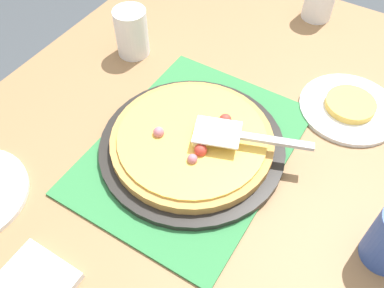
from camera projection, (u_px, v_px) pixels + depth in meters
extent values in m
plane|color=#3D4247|center=(192.00, 284.00, 1.46)|extent=(8.00, 8.00, 0.00)
cube|color=olive|center=(192.00, 154.00, 0.89)|extent=(1.40, 1.00, 0.03)
cube|color=olive|center=(182.00, 57.00, 1.67)|extent=(0.07, 0.07, 0.72)
cube|color=#2D753D|center=(192.00, 149.00, 0.87)|extent=(0.48, 0.36, 0.01)
cylinder|color=black|center=(192.00, 146.00, 0.86)|extent=(0.38, 0.38, 0.01)
cylinder|color=#B78442|center=(192.00, 141.00, 0.85)|extent=(0.33, 0.33, 0.02)
cylinder|color=#EAB747|center=(192.00, 137.00, 0.84)|extent=(0.30, 0.30, 0.01)
sphere|color=red|center=(225.00, 120.00, 0.86)|extent=(0.03, 0.03, 0.03)
sphere|color=#B76675|center=(230.00, 126.00, 0.85)|extent=(0.02, 0.02, 0.02)
sphere|color=#E5CC7F|center=(219.00, 135.00, 0.83)|extent=(0.02, 0.02, 0.02)
sphere|color=red|center=(201.00, 150.00, 0.81)|extent=(0.03, 0.03, 0.03)
sphere|color=#B76675|center=(192.00, 159.00, 0.80)|extent=(0.02, 0.02, 0.02)
sphere|color=#E5CC7F|center=(199.00, 142.00, 0.82)|extent=(0.03, 0.03, 0.03)
sphere|color=#B76675|center=(159.00, 132.00, 0.84)|extent=(0.02, 0.02, 0.02)
cylinder|color=white|center=(349.00, 108.00, 0.94)|extent=(0.22, 0.22, 0.01)
cylinder|color=#EAB747|center=(350.00, 104.00, 0.93)|extent=(0.11, 0.11, 0.02)
cylinder|color=white|center=(132.00, 32.00, 1.03)|extent=(0.08, 0.08, 0.12)
cube|color=silver|center=(217.00, 132.00, 0.81)|extent=(0.10, 0.11, 0.00)
cube|color=#B2B2B7|center=(277.00, 141.00, 0.80)|extent=(0.06, 0.14, 0.01)
cube|color=white|center=(31.00, 287.00, 0.68)|extent=(0.12, 0.12, 0.02)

